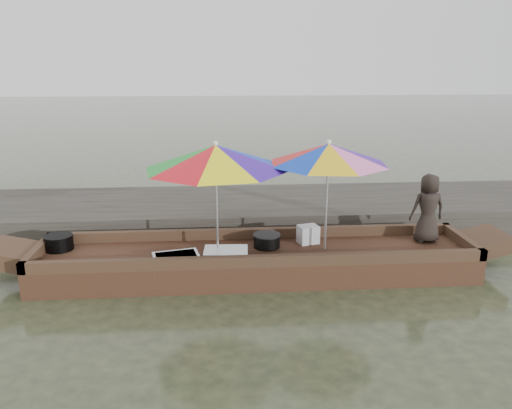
{
  "coord_description": "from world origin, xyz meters",
  "views": [
    {
      "loc": [
        -0.5,
        -6.5,
        2.88
      ],
      "look_at": [
        0.0,
        0.1,
        1.0
      ],
      "focal_mm": 35.0,
      "sensor_mm": 36.0,
      "label": 1
    }
  ],
  "objects": [
    {
      "name": "water",
      "position": [
        0.0,
        0.0,
        0.0
      ],
      "size": [
        80.0,
        80.0,
        0.0
      ],
      "primitive_type": "plane",
      "color": "#2B3121",
      "rests_on": "ground"
    },
    {
      "name": "dock",
      "position": [
        0.0,
        2.2,
        0.25
      ],
      "size": [
        22.0,
        2.2,
        0.5
      ],
      "primitive_type": "cube",
      "color": "#2D2B26",
      "rests_on": "ground"
    },
    {
      "name": "boat_hull",
      "position": [
        0.0,
        0.0,
        0.17
      ],
      "size": [
        6.04,
        1.2,
        0.35
      ],
      "primitive_type": "cube",
      "color": "black",
      "rests_on": "water"
    },
    {
      "name": "cooking_pot",
      "position": [
        -2.77,
        0.28,
        0.45
      ],
      "size": [
        0.4,
        0.4,
        0.21
      ],
      "primitive_type": "cylinder",
      "color": "black",
      "rests_on": "boat_hull"
    },
    {
      "name": "tray_crayfish",
      "position": [
        -1.09,
        -0.3,
        0.39
      ],
      "size": [
        0.67,
        0.53,
        0.09
      ],
      "primitive_type": "cube",
      "rotation": [
        0.0,
        0.0,
        0.22
      ],
      "color": "silver",
      "rests_on": "boat_hull"
    },
    {
      "name": "tray_scallop",
      "position": [
        -0.43,
        -0.06,
        0.38
      ],
      "size": [
        0.62,
        0.45,
        0.06
      ],
      "primitive_type": "cube",
      "rotation": [
        0.0,
        0.0,
        -0.06
      ],
      "color": "silver",
      "rests_on": "boat_hull"
    },
    {
      "name": "charcoal_grill",
      "position": [
        0.16,
        0.16,
        0.44
      ],
      "size": [
        0.37,
        0.37,
        0.18
      ],
      "primitive_type": "cylinder",
      "color": "black",
      "rests_on": "boat_hull"
    },
    {
      "name": "supply_bag",
      "position": [
        0.78,
        0.28,
        0.48
      ],
      "size": [
        0.33,
        0.29,
        0.26
      ],
      "primitive_type": "cube",
      "rotation": [
        0.0,
        0.0,
        0.27
      ],
      "color": "silver",
      "rests_on": "boat_hull"
    },
    {
      "name": "vendor",
      "position": [
        2.51,
        0.22,
        0.86
      ],
      "size": [
        0.51,
        0.35,
        1.02
      ],
      "primitive_type": "imported",
      "rotation": [
        0.0,
        0.0,
        3.18
      ],
      "color": "black",
      "rests_on": "boat_hull"
    },
    {
      "name": "umbrella_bow",
      "position": [
        -0.54,
        0.0,
        1.12
      ],
      "size": [
        2.32,
        2.32,
        1.55
      ],
      "primitive_type": null,
      "rotation": [
        0.0,
        0.0,
        -0.23
      ],
      "color": "#0C32D8",
      "rests_on": "boat_hull"
    },
    {
      "name": "umbrella_stern",
      "position": [
        0.97,
        0.0,
        1.12
      ],
      "size": [
        2.0,
        2.0,
        1.55
      ],
      "primitive_type": null,
      "rotation": [
        0.0,
        0.0,
        0.26
      ],
      "color": "orange",
      "rests_on": "boat_hull"
    }
  ]
}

